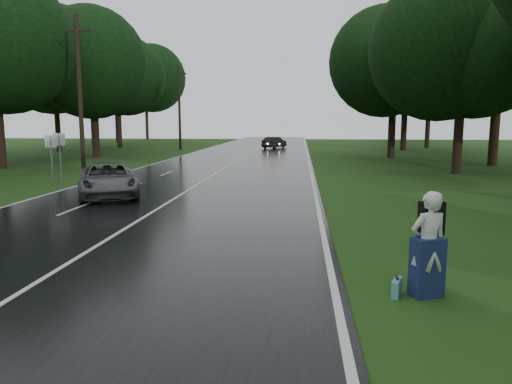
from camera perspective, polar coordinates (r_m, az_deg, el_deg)
ground at (r=10.23m, az=-25.54°, el=-10.48°), size 160.00×160.00×0.00m
road at (r=28.90m, az=-4.91°, el=2.14°), size 12.00×140.00×0.04m
lane_center at (r=28.90m, az=-4.91°, el=2.19°), size 0.12×140.00×0.01m
grey_car at (r=21.05m, az=-17.31°, el=1.42°), size 4.19×5.55×1.40m
far_car at (r=56.83m, az=2.22°, el=5.95°), size 2.84×4.34×1.35m
hitchhiker at (r=9.22m, az=19.92°, el=-6.31°), size 0.83×0.80×1.95m
suitcase at (r=9.26m, az=16.49°, el=-10.92°), size 0.27×0.46×0.32m
utility_pole_mid at (r=31.99m, az=-19.91°, el=2.24°), size 1.80×0.28×9.58m
utility_pole_far at (r=54.99m, az=-9.05°, el=5.02°), size 1.80×0.28×9.40m
road_sign_a at (r=25.92m, az=-23.10°, el=0.72°), size 0.60×0.10×2.50m
road_sign_b at (r=26.66m, az=-22.24°, el=0.97°), size 0.62×0.10×2.59m
tree_left_d at (r=36.91m, az=-28.14°, el=2.50°), size 9.23×9.23×14.43m
tree_left_e at (r=45.32m, az=-18.54°, el=3.98°), size 8.83×8.83×13.80m
tree_left_f at (r=61.95m, az=-15.98°, el=5.17°), size 9.76×9.76×15.26m
tree_right_d at (r=31.86m, az=22.83°, el=2.06°), size 8.19×8.19×12.80m
tree_right_e at (r=43.79m, az=15.82°, el=3.96°), size 9.00×9.00×14.06m
tree_right_f at (r=55.93m, az=17.19°, el=4.80°), size 9.43×9.43×14.74m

